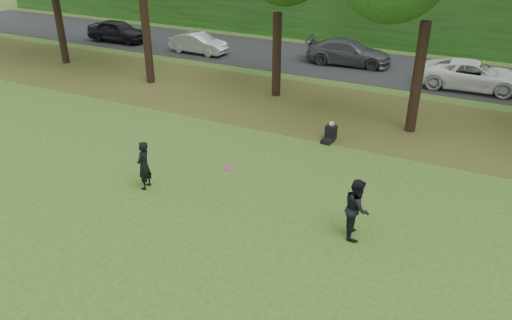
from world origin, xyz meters
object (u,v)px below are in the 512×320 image
Objects in this scene: frisbee at (227,168)px; player_right at (357,208)px; player_left at (144,165)px; seated_person at (330,134)px.

player_right is at bearing 6.93° from frisbee.
player_left is 2.06× the size of seated_person.
player_right is 6.61m from seated_person.
seated_person is at bearing 7.06° from player_right.
seated_person is at bearing 137.19° from player_left.
player_right reaches higher than player_left.
player_right reaches higher than frisbee.
player_left is at bearing -118.94° from seated_person.
frisbee is (3.22, -0.03, 0.65)m from player_left.
frisbee is 0.34× the size of seated_person.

